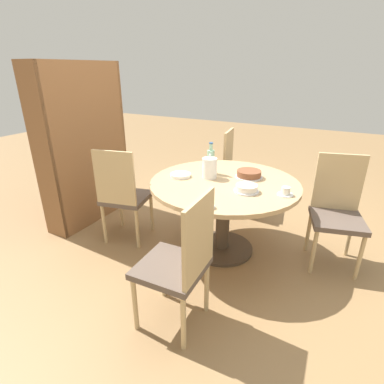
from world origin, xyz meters
TOP-DOWN VIEW (x-y plane):
  - ground_plane at (0.00, 0.00)m, footprint 14.00×14.00m
  - dining_table at (0.00, 0.00)m, footprint 1.33×1.33m
  - chair_a at (0.96, 0.21)m, footprint 0.48×0.48m
  - chair_b at (-0.29, 0.94)m, footprint 0.50×0.50m
  - chair_c at (-0.98, -0.10)m, footprint 0.43×0.43m
  - chair_d at (0.31, -0.93)m, footprint 0.51×0.51m
  - bookshelf at (-0.05, 1.62)m, footprint 1.06×0.28m
  - coffee_pot at (0.03, 0.16)m, footprint 0.14×0.14m
  - water_bottle at (0.14, 0.21)m, footprint 0.07×0.07m
  - cake_main at (0.20, -0.16)m, footprint 0.25×0.25m
  - cake_second at (-0.14, -0.25)m, footprint 0.21×0.21m
  - cup_a at (-0.06, -0.55)m, footprint 0.13×0.13m
  - cup_b at (-0.56, -0.08)m, footprint 0.13×0.13m
  - plate_stack at (-0.07, 0.41)m, footprint 0.19×0.19m

SIDE VIEW (x-z plane):
  - ground_plane at x=0.00m, z-range 0.00..0.00m
  - chair_a at x=0.96m, z-range 0.02..1.00m
  - chair_b at x=-0.29m, z-range 0.02..1.00m
  - chair_c at x=-0.98m, z-range 0.02..1.00m
  - chair_d at x=0.31m, z-range 0.02..1.00m
  - dining_table at x=0.00m, z-range 0.21..0.92m
  - plate_stack at x=-0.07m, z-range 0.71..0.74m
  - cup_a at x=-0.06m, z-range 0.70..0.77m
  - cup_b at x=-0.56m, z-range 0.70..0.77m
  - cake_second at x=-0.14m, z-range 0.71..0.77m
  - cake_main at x=0.20m, z-range 0.71..0.78m
  - coffee_pot at x=0.03m, z-range 0.70..0.93m
  - bookshelf at x=-0.05m, z-range -0.03..1.69m
  - water_bottle at x=0.14m, z-range 0.68..0.98m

